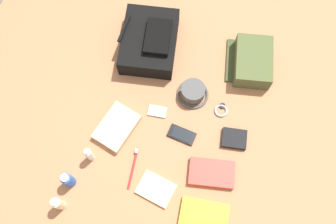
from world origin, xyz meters
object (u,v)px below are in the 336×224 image
object	(u,v)px
toothbrush	(133,166)
wallet	(234,139)
folded_towel	(117,127)
travel_guidebook	(212,173)
deodorant_spray	(68,180)
bucket_hat	(193,92)
toothpaste_tube	(89,155)
backpack	(150,41)
notepad	(156,189)
toiletry_pouch	(252,62)
cell_phone	(182,135)
wristwatch	(221,110)
media_player	(157,112)
lotion_bottle	(58,204)
paperback_novel	(204,217)

from	to	relation	value
toothbrush	wallet	distance (m)	0.47
wallet	folded_towel	xyz separation A→B (m)	(-0.11, 0.52, 0.01)
wallet	travel_guidebook	bearing A→B (deg)	153.52
deodorant_spray	bucket_hat	bearing A→B (deg)	-35.59
toothpaste_tube	deodorant_spray	bearing A→B (deg)	160.34
toothpaste_tube	folded_towel	distance (m)	0.18
backpack	folded_towel	bearing A→B (deg)	178.06
notepad	toiletry_pouch	bearing A→B (deg)	-9.53
cell_phone	bucket_hat	bearing A→B (deg)	2.01
toiletry_pouch	notepad	distance (m)	0.75
bucket_hat	toothpaste_tube	xyz separation A→B (m)	(-0.42, 0.35, 0.02)
toiletry_pouch	wristwatch	distance (m)	0.28
media_player	wallet	size ratio (longest dim) A/B	0.81
bucket_hat	toothpaste_tube	size ratio (longest dim) A/B	1.31
folded_towel	backpack	bearing A→B (deg)	-1.94
backpack	deodorant_spray	bearing A→B (deg)	170.35
lotion_bottle	deodorant_spray	bearing A→B (deg)	-0.37
toothpaste_tube	paperback_novel	distance (m)	0.56
bucket_hat	media_player	bearing A→B (deg)	135.41
bucket_hat	lotion_bottle	bearing A→B (deg)	148.87
lotion_bottle	travel_guidebook	distance (m)	0.66
travel_guidebook	wallet	size ratio (longest dim) A/B	1.97
toiletry_pouch	lotion_bottle	distance (m)	1.08
backpack	cell_phone	world-z (taller)	backpack
toothpaste_tube	cell_phone	distance (m)	0.42
deodorant_spray	notepad	world-z (taller)	deodorant_spray
wristwatch	toothpaste_tube	bearing A→B (deg)	127.71
backpack	toothbrush	bearing A→B (deg)	-169.16
bucket_hat	wallet	xyz separation A→B (m)	(-0.16, -0.24, -0.02)
backpack	toiletry_pouch	size ratio (longest dim) A/B	1.39
backpack	wristwatch	distance (m)	0.48
toiletry_pouch	travel_guidebook	bearing A→B (deg)	175.32
backpack	lotion_bottle	distance (m)	0.85
backpack	toiletry_pouch	world-z (taller)	backpack
paperback_novel	notepad	bearing A→B (deg)	76.67
deodorant_spray	paperback_novel	size ratio (longest dim) A/B	0.55
wristwatch	wallet	distance (m)	0.15
deodorant_spray	travel_guidebook	distance (m)	0.62
paperback_novel	media_player	distance (m)	0.51
toothbrush	wallet	size ratio (longest dim) A/B	1.67
lotion_bottle	travel_guidebook	xyz separation A→B (m)	(0.32, -0.58, -0.05)
media_player	toothpaste_tube	bearing A→B (deg)	143.14
toothpaste_tube	travel_guidebook	size ratio (longest dim) A/B	0.53
lotion_bottle	wristwatch	bearing A→B (deg)	-41.42
wristwatch	wallet	size ratio (longest dim) A/B	0.65
backpack	deodorant_spray	size ratio (longest dim) A/B	3.20
wallet	folded_towel	size ratio (longest dim) A/B	0.55
travel_guidebook	toothpaste_tube	bearing A→B (deg)	99.21
lotion_bottle	wristwatch	size ratio (longest dim) A/B	1.74
toothbrush	folded_towel	bearing A→B (deg)	41.62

